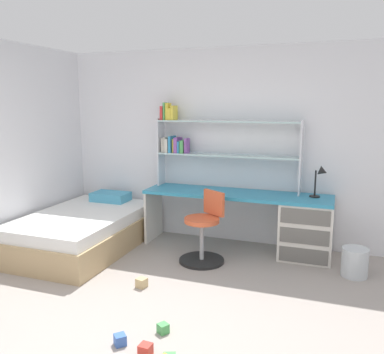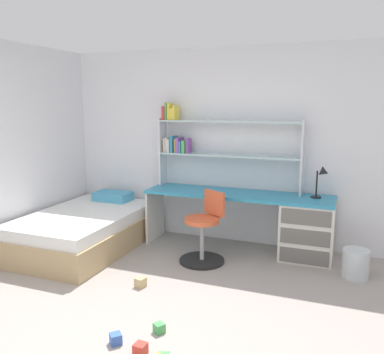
{
  "view_description": "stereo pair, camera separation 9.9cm",
  "coord_description": "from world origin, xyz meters",
  "px_view_note": "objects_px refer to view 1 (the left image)",
  "views": [
    {
      "loc": [
        1.32,
        -2.35,
        1.8
      ],
      "look_at": [
        -0.15,
        1.7,
        1.01
      ],
      "focal_mm": 37.83,
      "sensor_mm": 36.0,
      "label": 1
    },
    {
      "loc": [
        1.41,
        -2.32,
        1.8
      ],
      "look_at": [
        -0.15,
        1.7,
        1.01
      ],
      "focal_mm": 37.83,
      "sensor_mm": 36.0,
      "label": 2
    }
  ],
  "objects_px": {
    "bookshelf_hutch": "(207,140)",
    "swivel_chair": "(204,234)",
    "bed_platform": "(83,230)",
    "toy_block_red_2": "(145,350)",
    "toy_block_green_1": "(163,328)",
    "desk_lamp": "(321,177)",
    "toy_block_natural_4": "(142,283)",
    "waste_bin": "(355,262)",
    "toy_block_blue_3": "(120,340)",
    "desk": "(287,222)"
  },
  "relations": [
    {
      "from": "desk",
      "to": "toy_block_green_1",
      "type": "height_order",
      "value": "desk"
    },
    {
      "from": "toy_block_green_1",
      "to": "toy_block_red_2",
      "type": "relative_size",
      "value": 0.89
    },
    {
      "from": "desk_lamp",
      "to": "toy_block_blue_3",
      "type": "xyz_separation_m",
      "value": [
        -1.3,
        -2.37,
        -0.93
      ]
    },
    {
      "from": "toy_block_green_1",
      "to": "toy_block_natural_4",
      "type": "bearing_deg",
      "value": 128.23
    },
    {
      "from": "bookshelf_hutch",
      "to": "waste_bin",
      "type": "bearing_deg",
      "value": -16.86
    },
    {
      "from": "waste_bin",
      "to": "toy_block_natural_4",
      "type": "height_order",
      "value": "waste_bin"
    },
    {
      "from": "waste_bin",
      "to": "toy_block_red_2",
      "type": "xyz_separation_m",
      "value": [
        -1.46,
        -1.99,
        -0.11
      ]
    },
    {
      "from": "desk",
      "to": "bookshelf_hutch",
      "type": "distance_m",
      "value": 1.42
    },
    {
      "from": "desk_lamp",
      "to": "toy_block_natural_4",
      "type": "bearing_deg",
      "value": -137.94
    },
    {
      "from": "desk",
      "to": "bookshelf_hutch",
      "type": "xyz_separation_m",
      "value": [
        -1.06,
        0.17,
        0.93
      ]
    },
    {
      "from": "swivel_chair",
      "to": "bookshelf_hutch",
      "type": "bearing_deg",
      "value": 105.85
    },
    {
      "from": "swivel_chair",
      "to": "toy_block_blue_3",
      "type": "height_order",
      "value": "swivel_chair"
    },
    {
      "from": "bed_platform",
      "to": "bookshelf_hutch",
      "type": "bearing_deg",
      "value": 30.69
    },
    {
      "from": "toy_block_natural_4",
      "to": "toy_block_red_2",
      "type": "bearing_deg",
      "value": -61.72
    },
    {
      "from": "toy_block_red_2",
      "to": "bookshelf_hutch",
      "type": "bearing_deg",
      "value": 98.1
    },
    {
      "from": "toy_block_natural_4",
      "to": "toy_block_green_1",
      "type": "bearing_deg",
      "value": -51.77
    },
    {
      "from": "toy_block_red_2",
      "to": "toy_block_blue_3",
      "type": "distance_m",
      "value": 0.24
    },
    {
      "from": "desk_lamp",
      "to": "waste_bin",
      "type": "xyz_separation_m",
      "value": [
        0.4,
        -0.43,
        -0.82
      ]
    },
    {
      "from": "desk",
      "to": "bookshelf_hutch",
      "type": "height_order",
      "value": "bookshelf_hutch"
    },
    {
      "from": "waste_bin",
      "to": "toy_block_blue_3",
      "type": "height_order",
      "value": "waste_bin"
    },
    {
      "from": "swivel_chair",
      "to": "toy_block_natural_4",
      "type": "distance_m",
      "value": 0.97
    },
    {
      "from": "desk",
      "to": "bed_platform",
      "type": "xyz_separation_m",
      "value": [
        -2.42,
        -0.64,
        -0.18
      ]
    },
    {
      "from": "desk_lamp",
      "to": "swivel_chair",
      "type": "relative_size",
      "value": 0.47
    },
    {
      "from": "bed_platform",
      "to": "waste_bin",
      "type": "xyz_separation_m",
      "value": [
        3.19,
        0.25,
        -0.08
      ]
    },
    {
      "from": "toy_block_blue_3",
      "to": "swivel_chair",
      "type": "bearing_deg",
      "value": 87.57
    },
    {
      "from": "bed_platform",
      "to": "toy_block_green_1",
      "type": "xyz_separation_m",
      "value": [
        1.72,
        -1.42,
        -0.19
      ]
    },
    {
      "from": "desk",
      "to": "desk_lamp",
      "type": "bearing_deg",
      "value": 7.83
    },
    {
      "from": "swivel_chair",
      "to": "toy_block_red_2",
      "type": "xyz_separation_m",
      "value": [
        0.16,
        -1.84,
        -0.28
      ]
    },
    {
      "from": "bookshelf_hutch",
      "to": "swivel_chair",
      "type": "xyz_separation_m",
      "value": [
        0.2,
        -0.7,
        -1.01
      ]
    },
    {
      "from": "bookshelf_hutch",
      "to": "desk",
      "type": "bearing_deg",
      "value": -9.07
    },
    {
      "from": "desk",
      "to": "desk_lamp",
      "type": "xyz_separation_m",
      "value": [
        0.36,
        0.05,
        0.57
      ]
    },
    {
      "from": "bookshelf_hutch",
      "to": "swivel_chair",
      "type": "relative_size",
      "value": 2.27
    },
    {
      "from": "desk",
      "to": "waste_bin",
      "type": "bearing_deg",
      "value": -26.7
    },
    {
      "from": "desk",
      "to": "bed_platform",
      "type": "height_order",
      "value": "desk"
    },
    {
      "from": "swivel_chair",
      "to": "toy_block_green_1",
      "type": "relative_size",
      "value": 10.59
    },
    {
      "from": "bookshelf_hutch",
      "to": "bed_platform",
      "type": "height_order",
      "value": "bookshelf_hutch"
    },
    {
      "from": "desk_lamp",
      "to": "toy_block_natural_4",
      "type": "relative_size",
      "value": 4.15
    },
    {
      "from": "bed_platform",
      "to": "toy_block_natural_4",
      "type": "height_order",
      "value": "bed_platform"
    },
    {
      "from": "bookshelf_hutch",
      "to": "swivel_chair",
      "type": "distance_m",
      "value": 1.25
    },
    {
      "from": "toy_block_natural_4",
      "to": "bed_platform",
      "type": "bearing_deg",
      "value": 147.93
    },
    {
      "from": "bookshelf_hutch",
      "to": "desk_lamp",
      "type": "bearing_deg",
      "value": -4.84
    },
    {
      "from": "desk",
      "to": "bed_platform",
      "type": "bearing_deg",
      "value": -165.25
    },
    {
      "from": "toy_block_red_2",
      "to": "toy_block_natural_4",
      "type": "bearing_deg",
      "value": 118.28
    },
    {
      "from": "waste_bin",
      "to": "toy_block_green_1",
      "type": "xyz_separation_m",
      "value": [
        -1.46,
        -1.68,
        -0.11
      ]
    },
    {
      "from": "desk",
      "to": "waste_bin",
      "type": "height_order",
      "value": "desk"
    },
    {
      "from": "bookshelf_hutch",
      "to": "toy_block_natural_4",
      "type": "height_order",
      "value": "bookshelf_hutch"
    },
    {
      "from": "desk",
      "to": "toy_block_green_1",
      "type": "relative_size",
      "value": 29.89
    },
    {
      "from": "toy_block_blue_3",
      "to": "toy_block_natural_4",
      "type": "xyz_separation_m",
      "value": [
        -0.29,
        0.93,
        0.0
      ]
    },
    {
      "from": "bookshelf_hutch",
      "to": "desk_lamp",
      "type": "height_order",
      "value": "bookshelf_hutch"
    },
    {
      "from": "toy_block_red_2",
      "to": "toy_block_blue_3",
      "type": "bearing_deg",
      "value": 167.71
    }
  ]
}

